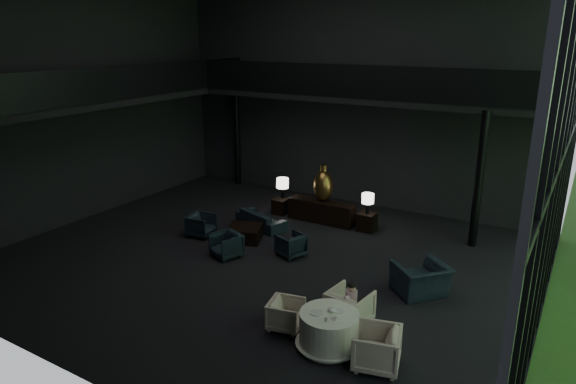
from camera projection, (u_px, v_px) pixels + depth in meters
The scene contains 34 objects.
floor at pixel (262, 259), 14.29m from camera, with size 14.00×12.00×0.02m, color black.
wall_back at pixel (355, 93), 18.01m from camera, with size 14.00×0.04×8.00m, color black.
wall_front at pixel (51, 166), 8.19m from camera, with size 14.00×0.04×8.00m, color black.
wall_left at pixel (80, 98), 16.53m from camera, with size 0.04×12.00×8.00m, color black.
curtain_wall at pixel (565, 145), 9.69m from camera, with size 0.20×12.00×8.00m, color black, non-canonical shape.
mezzanine_left at pixel (101, 100), 16.04m from camera, with size 2.00×12.00×0.25m, color black.
mezzanine_back at pixel (371, 98), 16.71m from camera, with size 12.00×2.00×0.25m, color black.
railing_left at pixel (121, 83), 15.37m from camera, with size 0.06×12.00×1.00m, color black.
railing_back at pixel (360, 81), 15.71m from camera, with size 12.00×0.06×1.00m, color black.
column_nw at pixel (237, 136), 20.82m from camera, with size 0.24×0.24×4.00m, color black.
column_ne at pixel (479, 181), 14.62m from camera, with size 0.24×0.24×4.00m, color black.
console at pixel (321, 211), 16.99m from camera, with size 2.27×0.52×0.72m, color black.
bronze_urn at pixel (323, 185), 16.81m from camera, with size 0.65×0.65×1.21m.
side_table_left at pixel (280, 206), 17.81m from camera, with size 0.48×0.48×0.53m, color black.
table_lamp_left at pixel (283, 184), 17.69m from camera, with size 0.42×0.42×0.71m.
side_table_right at pixel (367, 222), 16.27m from camera, with size 0.53×0.53×0.59m, color black.
table_lamp_right at pixel (368, 199), 16.03m from camera, with size 0.38×0.38×0.64m.
sofa at pixel (261, 217), 16.58m from camera, with size 1.64×0.48×0.64m, color black.
lounge_armchair_west at pixel (201, 224), 15.83m from camera, with size 0.72×0.67×0.74m, color #191F2E.
lounge_armchair_east at pixel (291, 245), 14.43m from camera, with size 0.64×0.60×0.66m, color #16212E.
lounge_armchair_south at pixel (226, 244), 14.35m from camera, with size 0.71×0.67×0.73m, color black.
window_armchair at pixel (421, 272), 12.23m from camera, with size 1.30×0.84×1.13m, color black.
coffee_table at pixel (245, 233), 15.55m from camera, with size 0.97×0.97×0.43m, color black.
dining_table at pixel (329, 332), 10.23m from camera, with size 1.35×1.35×0.75m.
dining_chair_north at pixel (350, 303), 11.01m from camera, with size 0.93×0.87×0.96m, color silver.
dining_chair_east at pixel (377, 344), 9.56m from camera, with size 0.94×0.88×0.97m, color silver.
dining_chair_west at pixel (286, 314), 10.87m from camera, with size 0.63×0.59×0.65m, color beige.
child at pixel (351, 294), 10.88m from camera, with size 0.26×0.26×0.55m.
plate_a at pixel (316, 313), 10.11m from camera, with size 0.25×0.25×0.02m, color white.
plate_b at pixel (339, 311), 10.18m from camera, with size 0.20×0.20×0.01m, color white.
saucer at pixel (335, 319), 9.90m from camera, with size 0.16×0.16×0.01m, color white.
coffee_cup at pixel (336, 317), 9.88m from camera, with size 0.08×0.08×0.06m, color white.
cereal_bowl at pixel (332, 310), 10.15m from camera, with size 0.17×0.17×0.08m, color white.
cream_pot at pixel (326, 320), 9.82m from camera, with size 0.06×0.06×0.07m, color #99999E.
Camera 1 is at (7.33, -10.86, 6.05)m, focal length 32.00 mm.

